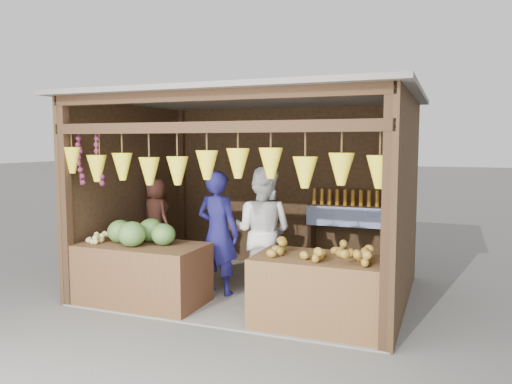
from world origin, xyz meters
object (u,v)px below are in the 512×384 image
(counter_right, at_px, (322,292))
(vendor_seated, at_px, (156,216))
(counter_left, at_px, (142,274))
(man_standing, at_px, (218,233))
(woman_standing, at_px, (263,231))

(counter_right, distance_m, vendor_seated, 3.23)
(counter_left, xyz_separation_m, counter_right, (2.33, 0.03, 0.01))
(counter_right, height_order, man_standing, man_standing)
(man_standing, relative_size, woman_standing, 0.98)
(woman_standing, bearing_deg, counter_left, 38.96)
(counter_left, bearing_deg, counter_right, 0.72)
(counter_left, height_order, counter_right, counter_right)
(man_standing, distance_m, woman_standing, 0.60)
(man_standing, height_order, vendor_seated, man_standing)
(counter_right, bearing_deg, woman_standing, 139.14)
(counter_left, height_order, man_standing, man_standing)
(counter_left, relative_size, woman_standing, 0.94)
(counter_right, relative_size, vendor_seated, 1.27)
(counter_right, xyz_separation_m, woman_standing, (-1.04, 0.90, 0.46))
(counter_left, xyz_separation_m, vendor_seated, (-0.61, 1.28, 0.53))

